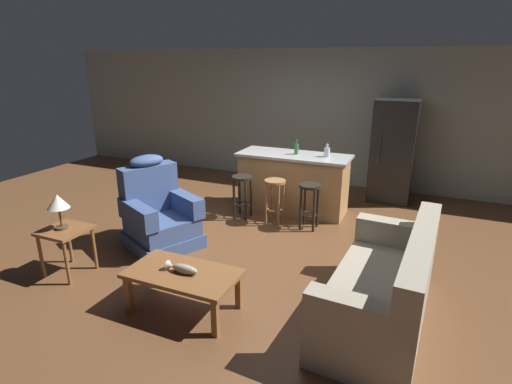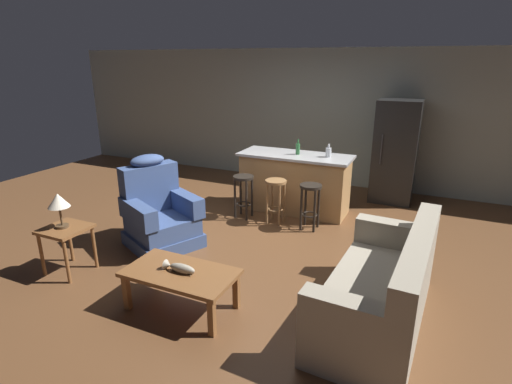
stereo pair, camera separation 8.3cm
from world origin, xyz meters
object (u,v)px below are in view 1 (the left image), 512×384
at_px(fish_figurine, 182,269).
at_px(couch, 386,289).
at_px(bar_stool_middle, 275,193).
at_px(refrigerator, 393,151).
at_px(kitchen_island, 293,182).
at_px(bar_stool_right, 310,198).
at_px(recliner_near_lamp, 158,215).
at_px(bottle_tall_green, 296,148).
at_px(table_lamp, 58,203).
at_px(bottle_short_amber, 327,152).
at_px(bar_stool_left, 242,189).
at_px(end_table, 66,237).
at_px(coffee_table, 183,277).

xyz_separation_m(fish_figurine, couch, (1.85, 0.62, -0.12)).
xyz_separation_m(fish_figurine, bar_stool_middle, (0.01, 2.47, 0.01)).
bearing_deg(couch, refrigerator, -81.18).
relative_size(kitchen_island, bar_stool_right, 2.65).
xyz_separation_m(fish_figurine, recliner_near_lamp, (-1.14, 1.15, -0.04)).
relative_size(refrigerator, bottle_tall_green, 7.23).
distance_m(fish_figurine, table_lamp, 1.71).
distance_m(bar_stool_right, bottle_short_amber, 0.87).
bearing_deg(bar_stool_right, bar_stool_left, 180.00).
relative_size(couch, recliner_near_lamp, 1.62).
bearing_deg(table_lamp, bar_stool_right, 47.30).
distance_m(table_lamp, bottle_short_amber, 3.82).
xyz_separation_m(bar_stool_middle, bar_stool_right, (0.54, 0.00, 0.00)).
height_order(bar_stool_left, bottle_short_amber, bottle_short_amber).
bearing_deg(bottle_tall_green, recliner_near_lamp, -122.54).
height_order(end_table, refrigerator, refrigerator).
bearing_deg(recliner_near_lamp, refrigerator, 76.12).
bearing_deg(couch, recliner_near_lamp, -6.73).
relative_size(bar_stool_right, bottle_tall_green, 2.79).
relative_size(coffee_table, bar_stool_right, 1.62).
height_order(refrigerator, bottle_tall_green, refrigerator).
relative_size(end_table, refrigerator, 0.32).
bearing_deg(bottle_short_amber, refrigerator, 52.96).
distance_m(coffee_table, end_table, 1.63).
bearing_deg(end_table, table_lamp, -166.93).
bearing_deg(kitchen_island, coffee_table, -91.69).
bearing_deg(fish_figurine, end_table, 177.05).
bearing_deg(fish_figurine, refrigerator, 70.92).
height_order(recliner_near_lamp, refrigerator, refrigerator).
distance_m(coffee_table, bottle_tall_green, 3.18).
bearing_deg(bar_stool_middle, bottle_tall_green, 80.32).
bearing_deg(refrigerator, end_table, -126.48).
distance_m(fish_figurine, bottle_short_amber, 3.25).
bearing_deg(refrigerator, bottle_tall_green, -139.08).
height_order(table_lamp, bottle_tall_green, bottle_tall_green).
bearing_deg(bottle_short_amber, coffee_table, -101.11).
height_order(end_table, bar_stool_middle, bar_stool_middle).
relative_size(table_lamp, bar_stool_middle, 0.60).
relative_size(fish_figurine, end_table, 0.61).
distance_m(bar_stool_right, refrigerator, 2.09).
bearing_deg(end_table, bar_stool_left, 65.27).
bearing_deg(bar_stool_right, bottle_short_amber, 85.01).
height_order(end_table, bottle_short_amber, bottle_short_amber).
relative_size(end_table, bar_stool_right, 0.82).
distance_m(fish_figurine, bottle_tall_green, 3.17).
bearing_deg(end_table, recliner_near_lamp, 65.03).
xyz_separation_m(recliner_near_lamp, bar_stool_middle, (1.15, 1.33, 0.05)).
xyz_separation_m(bar_stool_middle, bottle_short_amber, (0.60, 0.67, 0.56)).
distance_m(recliner_near_lamp, end_table, 1.17).
height_order(recliner_near_lamp, end_table, recliner_near_lamp).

